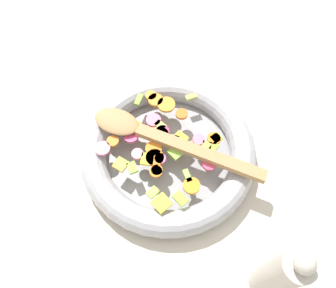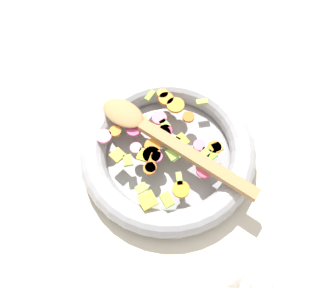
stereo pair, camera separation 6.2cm
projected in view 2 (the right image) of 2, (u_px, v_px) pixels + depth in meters
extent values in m
plane|color=beige|center=(168.00, 156.00, 0.66)|extent=(4.00, 4.00, 0.00)
cylinder|color=gray|center=(168.00, 154.00, 0.66)|extent=(0.29, 0.29, 0.01)
torus|color=#9E9EA5|center=(168.00, 150.00, 0.64)|extent=(0.34, 0.34, 0.05)
cylinder|color=orange|center=(153.00, 146.00, 0.62)|extent=(0.04, 0.04, 0.01)
cylinder|color=orange|center=(151.00, 168.00, 0.59)|extent=(0.03, 0.03, 0.01)
cylinder|color=orange|center=(150.00, 169.00, 0.59)|extent=(0.03, 0.03, 0.01)
cylinder|color=orange|center=(181.00, 189.00, 0.57)|extent=(0.04, 0.04, 0.01)
cylinder|color=orange|center=(162.00, 134.00, 0.63)|extent=(0.05, 0.05, 0.01)
cylinder|color=orange|center=(176.00, 105.00, 0.66)|extent=(0.05, 0.05, 0.01)
cylinder|color=orange|center=(166.00, 99.00, 0.67)|extent=(0.04, 0.04, 0.01)
cylinder|color=orange|center=(214.00, 147.00, 0.61)|extent=(0.04, 0.04, 0.01)
cylinder|color=orange|center=(152.00, 155.00, 0.61)|extent=(0.03, 0.03, 0.01)
cylinder|color=orange|center=(115.00, 131.00, 0.63)|extent=(0.03, 0.03, 0.01)
cylinder|color=orange|center=(141.00, 122.00, 0.64)|extent=(0.03, 0.03, 0.01)
cylinder|color=orange|center=(188.00, 117.00, 0.65)|extent=(0.03, 0.03, 0.01)
cylinder|color=orange|center=(163.00, 94.00, 0.67)|extent=(0.03, 0.03, 0.01)
cube|color=#86C340|center=(150.00, 96.00, 0.67)|extent=(0.03, 0.02, 0.01)
cube|color=#B6C752|center=(202.00, 102.00, 0.66)|extent=(0.03, 0.02, 0.01)
cube|color=#ABD055|center=(175.00, 143.00, 0.62)|extent=(0.03, 0.02, 0.01)
cube|color=#82BB31|center=(211.00, 157.00, 0.60)|extent=(0.03, 0.02, 0.01)
cube|color=#8FAE46|center=(204.00, 156.00, 0.61)|extent=(0.03, 0.03, 0.01)
cube|color=#92C239|center=(167.00, 200.00, 0.56)|extent=(0.02, 0.03, 0.01)
cube|color=#89C343|center=(128.00, 160.00, 0.60)|extent=(0.02, 0.03, 0.01)
cube|color=#A5CD4D|center=(141.00, 188.00, 0.58)|extent=(0.02, 0.02, 0.01)
cube|color=#A8C752|center=(165.00, 124.00, 0.64)|extent=(0.02, 0.02, 0.01)
cube|color=#88C446|center=(172.00, 155.00, 0.61)|extent=(0.02, 0.02, 0.01)
cube|color=#91BC50|center=(179.00, 179.00, 0.58)|extent=(0.02, 0.03, 0.01)
cylinder|color=#D55286|center=(157.00, 157.00, 0.60)|extent=(0.02, 0.02, 0.01)
cylinder|color=#DC4367|center=(204.00, 171.00, 0.59)|extent=(0.04, 0.04, 0.01)
cylinder|color=pink|center=(199.00, 145.00, 0.62)|extent=(0.03, 0.03, 0.01)
cylinder|color=pink|center=(136.00, 148.00, 0.61)|extent=(0.03, 0.03, 0.01)
cylinder|color=#E66988|center=(159.00, 118.00, 0.64)|extent=(0.04, 0.04, 0.01)
cylinder|color=#D64274|center=(134.00, 130.00, 0.63)|extent=(0.03, 0.03, 0.01)
cylinder|color=pink|center=(104.00, 137.00, 0.62)|extent=(0.04, 0.04, 0.01)
cylinder|color=#CE305F|center=(166.00, 131.00, 0.63)|extent=(0.03, 0.03, 0.01)
cube|color=yellow|center=(217.00, 147.00, 0.61)|extent=(0.02, 0.02, 0.01)
cube|color=yellow|center=(143.00, 153.00, 0.61)|extent=(0.03, 0.03, 0.01)
cube|color=yellow|center=(181.00, 141.00, 0.62)|extent=(0.03, 0.03, 0.01)
cube|color=gold|center=(118.00, 155.00, 0.61)|extent=(0.03, 0.03, 0.01)
cube|color=yellow|center=(148.00, 200.00, 0.56)|extent=(0.03, 0.03, 0.01)
cube|color=#A87F51|center=(196.00, 158.00, 0.59)|extent=(0.13, 0.24, 0.01)
ellipsoid|color=#A87F51|center=(123.00, 113.00, 0.64)|extent=(0.09, 0.11, 0.01)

